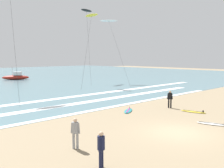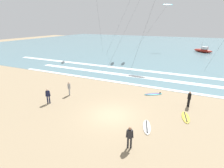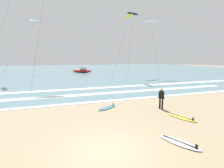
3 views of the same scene
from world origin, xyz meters
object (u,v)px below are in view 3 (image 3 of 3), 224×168
Objects in this scene: surfboard_right_spare at (107,108)px; surfboard_foreground_flat at (179,142)px; kite_yellow_high_left at (129,16)px; kite_white_far_right at (151,21)px; kite_black_far_left at (133,14)px; offshore_boat at (82,71)px; surfboard_left_pile at (182,117)px; kite_cyan_distant_high at (35,21)px; surfer_background_far at (161,97)px.

surfboard_right_spare and surfboard_foreground_flat have the same top height.
surfboard_foreground_flat is 0.19× the size of kite_yellow_high_left.
surfboard_foreground_flat is at bearing -119.44° from kite_white_far_right.
kite_black_far_left reaches higher than offshore_boat.
kite_yellow_high_left is at bearing -158.01° from kite_white_far_right.
surfboard_left_pile is 0.19× the size of kite_yellow_high_left.
kite_white_far_right is 0.87× the size of kite_cyan_distant_high.
kite_white_far_right is (5.99, 2.42, -0.04)m from kite_yellow_high_left.
surfboard_foreground_flat is at bearing -96.19° from offshore_boat.
kite_white_far_right is 2.12× the size of offshore_boat.
surfer_background_far is 0.74× the size of surfboard_left_pile.
kite_cyan_distant_high is at bearing 174.93° from offshore_boat.
kite_cyan_distant_high is at bearing 98.09° from surfboard_foreground_flat.
surfboard_left_pile is 44.02m from kite_cyan_distant_high.
kite_yellow_high_left is at bearing -122.10° from kite_black_far_left.
kite_white_far_right is (12.35, 21.45, 10.05)m from surfer_background_far.
kite_cyan_distant_high is 2.43× the size of offshore_boat.
kite_white_far_right reaches higher than offshore_boat.
surfer_background_far is 0.12× the size of kite_cyan_distant_high.
surfboard_foreground_flat is 0.19× the size of kite_white_far_right.
surfboard_left_pile is (3.74, -4.04, 0.00)m from surfboard_right_spare.
kite_white_far_right is at bearing -39.10° from kite_cyan_distant_high.
surfer_background_far is 41.53m from kite_cyan_distant_high.
kite_yellow_high_left is 2.13× the size of offshore_boat.
kite_yellow_high_left is 25.12m from kite_cyan_distant_high.
surfboard_foreground_flat is 35.46m from kite_black_far_left.
surfboard_right_spare is 27.81m from kite_white_far_right.
surfboard_foreground_flat is 0.41× the size of offshore_boat.
surfer_background_far is 22.46m from kite_yellow_high_left.
surfboard_foreground_flat is at bearing -81.43° from surfboard_right_spare.
surfboard_left_pile is at bearing -117.51° from kite_white_far_right.
surfboard_right_spare is at bearing 98.57° from surfboard_foreground_flat.
surfboard_foreground_flat is at bearing -113.00° from kite_black_far_left.
surfer_background_far is 0.77× the size of surfboard_right_spare.
surfer_background_far reaches higher than surfboard_right_spare.
surfboard_right_spare is 0.16× the size of kite_black_far_left.
kite_black_far_left is (12.90, 30.39, 12.93)m from surfboard_foreground_flat.
kite_yellow_high_left is (6.36, 19.03, 10.09)m from surfer_background_far.
kite_yellow_high_left reaches higher than surfer_background_far.
kite_white_far_right is at bearing 62.49° from surfboard_left_pile.
offshore_boat is (-4.43, 18.83, -10.50)m from kite_yellow_high_left.
surfboard_foreground_flat is at bearing -81.91° from kite_cyan_distant_high.
surfboard_right_spare is 36.66m from offshore_boat.
surfboard_left_pile is 0.17× the size of kite_cyan_distant_high.
surfboard_left_pile is at bearing -92.84° from offshore_boat.
surfer_background_far is at bearing -92.91° from offshore_boat.
offshore_boat reaches higher than surfboard_foreground_flat.
kite_white_far_right reaches higher than surfer_background_far.
kite_white_far_right reaches higher than surfboard_foreground_flat.
offshore_boat is at bearing -5.07° from kite_cyan_distant_high.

